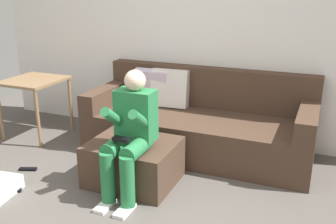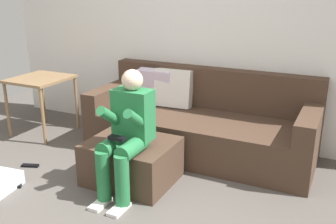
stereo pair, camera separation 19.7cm
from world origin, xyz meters
name	(u,v)px [view 2 (the right image)]	position (x,y,z in m)	size (l,w,h in m)	color
wall_back	(204,21)	(0.00, 2.25, 1.33)	(5.19, 0.10, 2.66)	white
couch_sectional	(200,124)	(0.16, 1.81, 0.30)	(2.34, 0.91, 0.85)	#473326
ottoman	(132,161)	(-0.15, 0.91, 0.19)	(0.76, 0.63, 0.38)	#473326
person_seated	(126,131)	(-0.07, 0.72, 0.56)	(0.32, 0.61, 1.06)	#26723F
side_table	(41,85)	(-1.72, 1.49, 0.59)	(0.60, 0.64, 0.68)	olive
remote_by_storage_bin	(11,187)	(-1.04, 0.32, 0.01)	(0.18, 0.05, 0.02)	black
remote_under_side_table	(30,166)	(-1.20, 0.71, 0.01)	(0.17, 0.05, 0.02)	black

